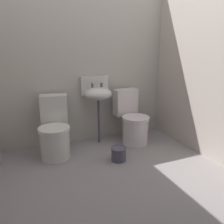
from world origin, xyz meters
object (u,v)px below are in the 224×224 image
toilet_left (55,132)px  sink (98,93)px  bucket (119,154)px  toilet_right (132,121)px

toilet_left → sink: 0.83m
toilet_left → bucket: size_ratio=3.79×
toilet_right → sink: (-0.48, 0.19, 0.43)m
toilet_right → sink: sink is taller
bucket → sink: bearing=92.9°
toilet_left → bucket: 0.89m
toilet_right → toilet_left: bearing=-4.8°
sink → bucket: (0.03, -0.67, -0.66)m
toilet_left → sink: bearing=-152.8°
toilet_left → sink: size_ratio=0.79×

